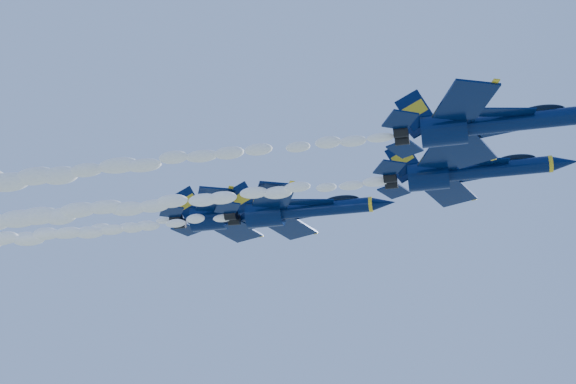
% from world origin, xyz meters
% --- Properties ---
extents(jet_lead, '(17.78, 14.58, 6.61)m').
position_xyz_m(jet_lead, '(13.67, -15.08, 148.81)').
color(jet_lead, '#041238').
extents(smoke_trail_jet_lead, '(53.74, 2.27, 2.04)m').
position_xyz_m(smoke_trail_jet_lead, '(-20.80, -15.08, 148.34)').
color(smoke_trail_jet_lead, white).
extents(jet_second, '(18.98, 15.57, 7.05)m').
position_xyz_m(jet_second, '(12.13, -1.61, 151.52)').
color(jet_second, '#041238').
extents(smoke_trail_jet_second, '(53.74, 2.42, 2.18)m').
position_xyz_m(smoke_trail_jet_second, '(-22.85, -1.61, 151.04)').
color(smoke_trail_jet_second, white).
extents(jet_third, '(19.20, 15.75, 7.13)m').
position_xyz_m(jet_third, '(-6.37, 5.40, 152.22)').
color(jet_third, '#041238').
extents(smoke_trail_jet_third, '(53.74, 2.45, 2.20)m').
position_xyz_m(smoke_trail_jet_third, '(-41.44, 5.40, 151.73)').
color(smoke_trail_jet_third, white).
extents(jet_fourth, '(19.75, 16.20, 7.34)m').
position_xyz_m(jet_fourth, '(-14.07, 9.15, 154.17)').
color(jet_fourth, '#041238').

